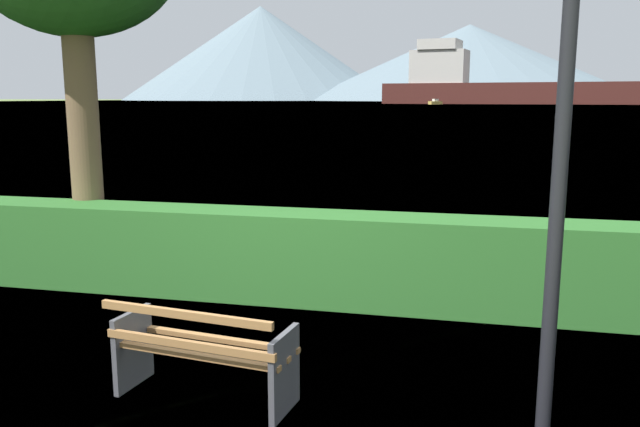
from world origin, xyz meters
TOP-DOWN VIEW (x-y plane):
  - ground_plane at (0.00, 0.00)m, footprint 1400.00×1400.00m
  - water_surface at (0.00, 306.21)m, footprint 620.00×620.00m
  - park_bench at (-0.01, -0.06)m, footprint 1.59×0.76m
  - hedge_row at (0.00, 2.73)m, footprint 13.91×0.71m
  - lamp_post at (2.65, -0.39)m, footprint 0.30×0.30m
  - cargo_ship_large at (17.91, 250.01)m, footprint 117.77×35.35m
  - fishing_boat_near at (-9.78, 228.36)m, footprint 4.84×5.55m
  - distant_hills at (28.63, 565.31)m, footprint 766.19×360.38m

SIDE VIEW (x-z plane):
  - ground_plane at x=0.00m, z-range 0.00..0.00m
  - water_surface at x=0.00m, z-range 0.00..0.00m
  - park_bench at x=-0.01m, z-range -0.01..0.85m
  - hedge_row at x=0.00m, z-range 0.00..1.11m
  - fishing_boat_near at x=-9.78m, z-range -0.26..1.70m
  - lamp_post at x=2.65m, z-range 0.71..4.97m
  - cargo_ship_large at x=17.91m, z-range -5.39..19.08m
  - distant_hills at x=28.63m, z-range -10.10..72.38m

